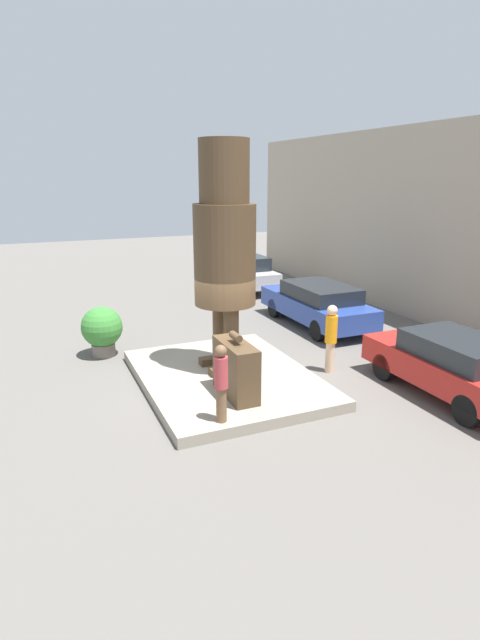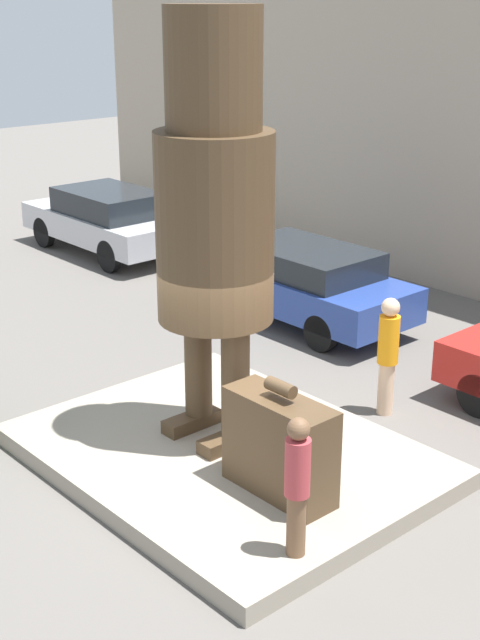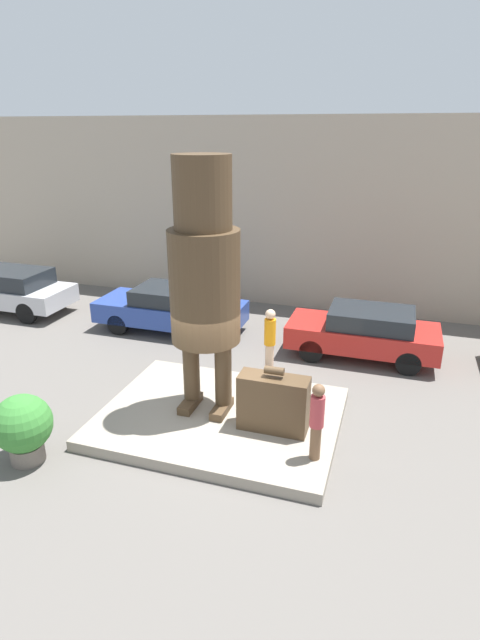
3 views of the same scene
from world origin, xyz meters
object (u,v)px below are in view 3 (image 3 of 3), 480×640
(planter_pot, at_px, (23,426))
(worker_hivis, at_px, (270,338))
(parked_car_blue, at_px, (172,308))
(tourist, at_px, (317,419))
(parked_car_red, at_px, (364,331))
(parked_car_silver, at_px, (9,289))
(statue_figure, at_px, (204,271))
(giant_suitcase, at_px, (273,403))

(planter_pot, height_order, worker_hivis, worker_hivis)
(parked_car_blue, bearing_deg, worker_hivis, 152.87)
(tourist, xyz_separation_m, planter_pot, (-5.34, -1.44, -0.33))
(planter_pot, bearing_deg, parked_car_blue, 91.24)
(parked_car_red, height_order, worker_hivis, worker_hivis)
(tourist, bearing_deg, worker_hivis, 116.61)
(tourist, distance_m, planter_pot, 5.54)
(parked_car_red, bearing_deg, parked_car_blue, -1.54)
(parked_car_silver, bearing_deg, statue_figure, 154.52)
(tourist, xyz_separation_m, parked_car_blue, (-5.49, 5.53, -0.32))
(parked_car_red, distance_m, planter_pot, 8.93)
(parked_car_red, xyz_separation_m, planter_pot, (-5.78, -6.81, 0.00))
(planter_pot, xyz_separation_m, worker_hivis, (3.50, 5.10, 0.19))
(tourist, relative_size, parked_car_blue, 0.34)
(giant_suitcase, height_order, parked_car_silver, giant_suitcase)
(giant_suitcase, distance_m, parked_car_blue, 6.58)
(tourist, bearing_deg, planter_pot, -164.92)
(tourist, bearing_deg, parked_car_blue, 134.78)
(giant_suitcase, xyz_separation_m, tourist, (0.99, -0.72, 0.25))
(parked_car_silver, xyz_separation_m, parked_car_blue, (6.16, 0.09, -0.05))
(parked_car_red, height_order, planter_pot, parked_car_red)
(statue_figure, bearing_deg, parked_car_red, 54.67)
(parked_car_silver, bearing_deg, giant_suitcase, 156.13)
(statue_figure, distance_m, worker_hivis, 3.59)
(parked_car_silver, bearing_deg, parked_car_blue, -179.13)
(worker_hivis, bearing_deg, tourist, -63.39)
(parked_car_silver, relative_size, parked_car_red, 1.09)
(parked_car_blue, height_order, worker_hivis, worker_hivis)
(parked_car_silver, distance_m, planter_pot, 9.33)
(statue_figure, bearing_deg, parked_car_silver, 154.52)
(statue_figure, xyz_separation_m, parked_car_red, (3.02, 4.26, -2.61))
(statue_figure, relative_size, tourist, 3.45)
(giant_suitcase, relative_size, planter_pot, 1.02)
(giant_suitcase, distance_m, tourist, 1.25)
(statue_figure, bearing_deg, giant_suitcase, -13.93)
(parked_car_silver, distance_m, parked_car_red, 12.09)
(parked_car_blue, height_order, planter_pot, parked_car_blue)
(statue_figure, height_order, worker_hivis, statue_figure)
(parked_car_red, bearing_deg, planter_pot, 49.68)
(tourist, distance_m, parked_car_red, 5.40)
(parked_car_red, bearing_deg, statue_figure, 54.67)
(parked_car_silver, relative_size, parked_car_blue, 0.96)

